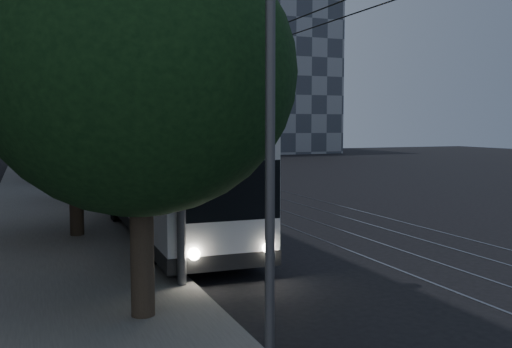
{
  "coord_description": "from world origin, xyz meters",
  "views": [
    {
      "loc": [
        -8.42,
        -17.23,
        3.71
      ],
      "look_at": [
        -0.69,
        1.98,
        1.9
      ],
      "focal_mm": 40.0,
      "sensor_mm": 36.0,
      "label": 1
    }
  ],
  "objects": [
    {
      "name": "ground",
      "position": [
        0.0,
        0.0,
        0.0
      ],
      "size": [
        120.0,
        120.0,
        0.0
      ],
      "primitive_type": "plane",
      "color": "black",
      "rests_on": "ground"
    },
    {
      "name": "sidewalk",
      "position": [
        -7.5,
        20.0,
        0.07
      ],
      "size": [
        5.0,
        90.0,
        0.15
      ],
      "primitive_type": "cube",
      "color": "slate",
      "rests_on": "ground"
    },
    {
      "name": "tram_rails",
      "position": [
        2.5,
        20.0,
        0.01
      ],
      "size": [
        4.52,
        90.0,
        0.02
      ],
      "color": "gray",
      "rests_on": "ground"
    },
    {
      "name": "overhead_wires",
      "position": [
        -4.97,
        20.0,
        3.47
      ],
      "size": [
        2.23,
        90.0,
        6.0
      ],
      "color": "black",
      "rests_on": "ground"
    },
    {
      "name": "building_distant_right",
      "position": [
        18.0,
        55.0,
        12.0
      ],
      "size": [
        22.0,
        18.0,
        24.0
      ],
      "primitive_type": "cube",
      "color": "#3B414B",
      "rests_on": "ground"
    },
    {
      "name": "trolleybus",
      "position": [
        -4.1,
        1.58,
        1.82
      ],
      "size": [
        3.04,
        13.28,
        5.63
      ],
      "rotation": [
        0.0,
        0.0,
        -0.02
      ],
      "color": "silver",
      "rests_on": "ground"
    },
    {
      "name": "pickup_silver",
      "position": [
        -4.3,
        8.0,
        0.83
      ],
      "size": [
        4.15,
        6.46,
        1.66
      ],
      "primitive_type": "imported",
      "rotation": [
        0.0,
        0.0,
        0.25
      ],
      "color": "#919498",
      "rests_on": "ground"
    },
    {
      "name": "car_white_a",
      "position": [
        -4.03,
        15.18,
        0.71
      ],
      "size": [
        1.7,
        4.15,
        1.41
      ],
      "primitive_type": "imported",
      "rotation": [
        0.0,
        0.0,
        0.01
      ],
      "color": "silver",
      "rests_on": "ground"
    },
    {
      "name": "car_white_b",
      "position": [
        -3.4,
        23.04,
        0.68
      ],
      "size": [
        3.18,
        5.04,
        1.36
      ],
      "primitive_type": "imported",
      "rotation": [
        0.0,
        0.0,
        0.29
      ],
      "color": "silver",
      "rests_on": "ground"
    },
    {
      "name": "car_white_c",
      "position": [
        -2.7,
        29.0,
        0.61
      ],
      "size": [
        2.07,
        3.9,
        1.22
      ],
      "primitive_type": "imported",
      "rotation": [
        0.0,
        0.0,
        0.22
      ],
      "color": "silver",
      "rests_on": "ground"
    },
    {
      "name": "car_white_d",
      "position": [
        -4.3,
        29.54,
        0.75
      ],
      "size": [
        3.37,
        4.72,
        1.49
      ],
      "primitive_type": "imported",
      "rotation": [
        0.0,
        0.0,
        0.41
      ],
      "color": "#B4B4B8",
      "rests_on": "ground"
    },
    {
      "name": "tree_0",
      "position": [
        -6.5,
        -6.8,
        4.62
      ],
      "size": [
        5.73,
        5.73,
        7.21
      ],
      "color": "#2F241A",
      "rests_on": "ground"
    },
    {
      "name": "tree_1",
      "position": [
        -7.0,
        1.78,
        4.21
      ],
      "size": [
        4.87,
        4.87,
        6.42
      ],
      "color": "#2F241A",
      "rests_on": "ground"
    },
    {
      "name": "tree_2",
      "position": [
        -6.5,
        11.57,
        4.36
      ],
      "size": [
        3.8,
        3.8,
        6.11
      ],
      "color": "#2F241A",
      "rests_on": "ground"
    },
    {
      "name": "tree_3",
      "position": [
        -6.5,
        20.84,
        3.96
      ],
      "size": [
        4.41,
        4.41,
        5.95
      ],
      "color": "#2F241A",
      "rests_on": "ground"
    },
    {
      "name": "tree_4",
      "position": [
        -6.5,
        27.27,
        3.93
      ],
      "size": [
        4.0,
        4.0,
        5.75
      ],
      "color": "#2F241A",
      "rests_on": "ground"
    },
    {
      "name": "tree_5",
      "position": [
        -6.5,
        37.55,
        4.82
      ],
      "size": [
        5.11,
        5.11,
        7.13
      ],
      "color": "#2F241A",
      "rests_on": "ground"
    },
    {
      "name": "streetlamp_near",
      "position": [
        -4.91,
        -5.07,
        5.44
      ],
      "size": [
        2.2,
        0.44,
        8.93
      ],
      "color": "#4F4E51",
      "rests_on": "ground"
    },
    {
      "name": "streetlamp_far",
      "position": [
        -4.79,
        24.47,
        6.07
      ],
      "size": [
        2.44,
        0.44,
        10.09
      ],
      "color": "#4F4E51",
      "rests_on": "ground"
    }
  ]
}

